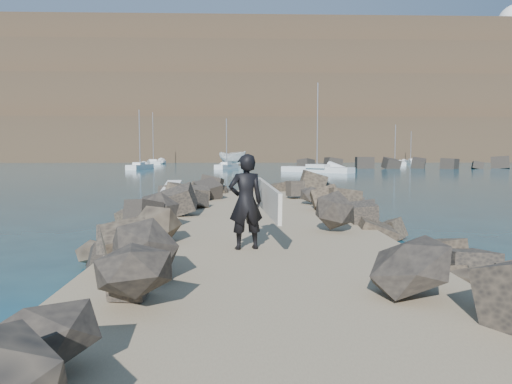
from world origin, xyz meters
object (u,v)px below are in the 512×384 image
at_px(surfer_with_board, 249,201).
at_px(sailboat_f, 411,162).
at_px(surfboard_resting, 170,192).
at_px(boat_imported, 233,158).

bearing_deg(surfer_with_board, sailboat_f, 68.96).
bearing_deg(surfer_with_board, surfboard_resting, 107.89).
xyz_separation_m(surfboard_resting, sailboat_f, (36.09, 78.13, -0.69)).
distance_m(surfer_with_board, sailboat_f, 92.86).
bearing_deg(boat_imported, surfer_with_board, -131.81).
relative_size(surfboard_resting, surfer_with_board, 0.93).
bearing_deg(surfboard_resting, surfer_with_board, -69.77).
xyz_separation_m(surfer_with_board, sailboat_f, (33.34, 86.66, -1.21)).
distance_m(surfboard_resting, surfer_with_board, 8.98).
distance_m(surfboard_resting, boat_imported, 69.33).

